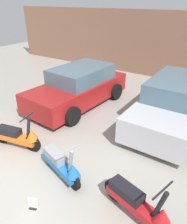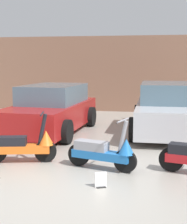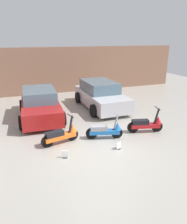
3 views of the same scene
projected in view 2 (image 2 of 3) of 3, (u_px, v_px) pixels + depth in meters
The scene contains 7 objects.
ground_plane at pixel (68, 181), 6.08m from camera, with size 28.00×28.00×0.00m, color #9E998E.
wall_back at pixel (119, 74), 14.65m from camera, with size 19.60×0.12×3.22m, color #845B47.
scooter_front_left at pixel (24, 145), 7.20m from camera, with size 1.49×0.64×1.05m.
scooter_front_right at pixel (104, 151), 6.71m from camera, with size 1.44×0.69×1.03m.
car_rear_left at pixel (52, 110), 10.34m from camera, with size 2.24×4.30×1.42m.
car_rear_center at pixel (168, 109), 10.25m from camera, with size 2.13×4.38×1.49m.
placard_near_right_scooter at pixel (101, 181), 5.79m from camera, with size 0.20×0.17×0.26m.
Camera 2 is at (1.47, -5.67, 2.09)m, focal length 55.00 mm.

